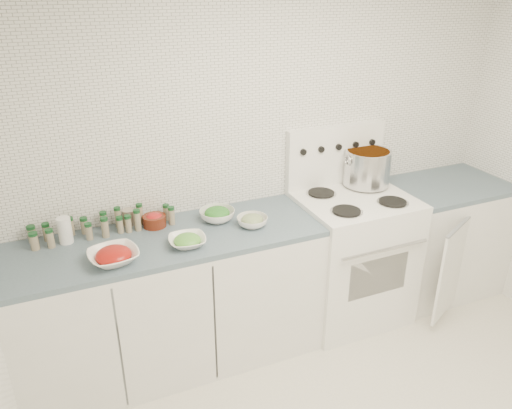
% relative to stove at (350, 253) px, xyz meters
% --- Properties ---
extents(room_walls, '(3.54, 3.04, 2.52)m').
position_rel_stove_xyz_m(room_walls, '(-0.48, -1.19, 1.06)').
color(room_walls, white).
rests_on(room_walls, ground).
extents(counter_left, '(1.85, 0.62, 0.90)m').
position_rel_stove_xyz_m(counter_left, '(-1.30, 0.00, -0.05)').
color(counter_left, white).
rests_on(counter_left, ground).
extents(stove, '(0.76, 0.70, 1.36)m').
position_rel_stove_xyz_m(stove, '(0.00, 0.00, 0.00)').
color(stove, white).
rests_on(stove, ground).
extents(counter_right, '(0.89, 0.81, 0.90)m').
position_rel_stove_xyz_m(counter_right, '(0.82, 0.00, -0.05)').
color(counter_right, white).
rests_on(counter_right, ground).
extents(stock_pot, '(0.35, 0.33, 0.25)m').
position_rel_stove_xyz_m(stock_pot, '(0.19, 0.16, 0.58)').
color(stock_pot, silver).
rests_on(stock_pot, stove).
extents(bowl_tomato, '(0.30, 0.30, 0.09)m').
position_rel_stove_xyz_m(bowl_tomato, '(-1.63, -0.15, 0.44)').
color(bowl_tomato, white).
rests_on(bowl_tomato, counter_left).
extents(bowl_snowpea, '(0.23, 0.23, 0.07)m').
position_rel_stove_xyz_m(bowl_snowpea, '(-1.22, -0.13, 0.43)').
color(bowl_snowpea, white).
rests_on(bowl_snowpea, counter_left).
extents(bowl_broccoli, '(0.23, 0.23, 0.09)m').
position_rel_stove_xyz_m(bowl_broccoli, '(-0.95, 0.11, 0.44)').
color(bowl_broccoli, white).
rests_on(bowl_broccoli, counter_left).
extents(bowl_zucchini, '(0.19, 0.19, 0.08)m').
position_rel_stove_xyz_m(bowl_zucchini, '(-0.78, -0.05, 0.44)').
color(bowl_zucchini, white).
rests_on(bowl_zucchini, counter_left).
extents(bowl_pepper, '(0.14, 0.14, 0.09)m').
position_rel_stove_xyz_m(bowl_pepper, '(-1.34, 0.18, 0.45)').
color(bowl_pepper, '#531C0E').
rests_on(bowl_pepper, counter_left).
extents(salt_canister, '(0.10, 0.10, 0.16)m').
position_rel_stove_xyz_m(salt_canister, '(-1.85, 0.18, 0.48)').
color(salt_canister, white).
rests_on(salt_canister, counter_left).
extents(tin_can, '(0.10, 0.10, 0.10)m').
position_rel_stove_xyz_m(tin_can, '(-1.47, 0.26, 0.45)').
color(tin_can, '#ACA092').
rests_on(tin_can, counter_left).
extents(spice_cluster, '(0.84, 0.16, 0.14)m').
position_rel_stove_xyz_m(spice_cluster, '(-1.67, 0.21, 0.46)').
color(spice_cluster, gray).
rests_on(spice_cluster, counter_left).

